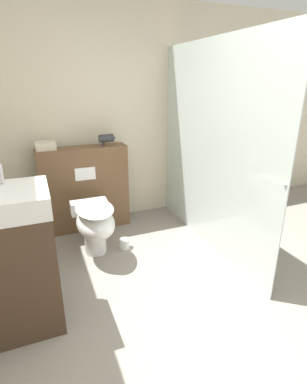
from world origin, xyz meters
The scene contains 9 objects.
ground_plane centered at (0.00, 0.00, 0.00)m, with size 12.00×12.00×0.00m, color gray.
wall_back centered at (0.00, 2.41, 1.25)m, with size 8.00×0.06×2.50m.
partition_panel centered at (-0.51, 2.18, 0.48)m, with size 0.98×0.24×0.97m.
shower_glass centered at (0.61, 1.36, 1.01)m, with size 0.04×2.03×2.02m.
toilet centered at (-0.54, 1.53, 0.35)m, with size 0.37×0.66×0.54m.
sink_vanity centered at (-1.21, 0.84, 0.51)m, with size 0.54×0.49×1.15m.
hair_drier centered at (-0.23, 2.14, 1.05)m, with size 0.18×0.09×0.13m.
folded_towel centered at (-0.87, 2.20, 1.01)m, with size 0.20×0.19×0.08m.
spare_toilet_roll centered at (-0.24, 1.55, 0.05)m, with size 0.11×0.11×0.10m.
Camera 1 is at (-0.98, -1.11, 1.65)m, focal length 28.00 mm.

